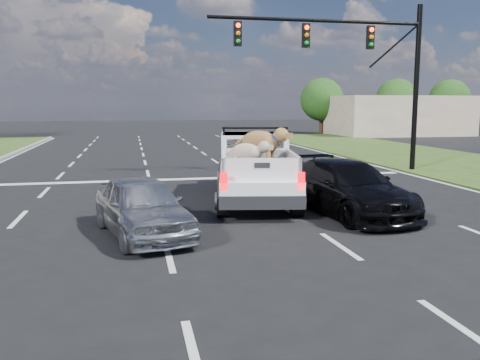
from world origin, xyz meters
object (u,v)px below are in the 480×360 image
object	(u,v)px
silver_sedan	(142,206)
black_coupe	(347,187)
traffic_signal	(365,59)
pickup_truck	(255,166)

from	to	relation	value
silver_sedan	black_coupe	xyz separation A→B (m)	(5.36, 1.19, 0.04)
traffic_signal	black_coupe	size ratio (longest dim) A/B	1.88
traffic_signal	silver_sedan	xyz separation A→B (m)	(-9.40, -8.77, -4.06)
pickup_truck	silver_sedan	bearing A→B (deg)	-123.64
silver_sedan	pickup_truck	bearing A→B (deg)	32.09
traffic_signal	black_coupe	distance (m)	9.48
pickup_truck	silver_sedan	world-z (taller)	pickup_truck
traffic_signal	black_coupe	bearing A→B (deg)	-118.00
black_coupe	pickup_truck	bearing A→B (deg)	121.30
traffic_signal	pickup_truck	xyz separation A→B (m)	(-5.97, -5.22, -3.67)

